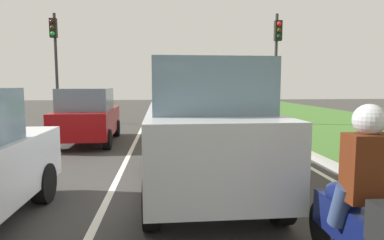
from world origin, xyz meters
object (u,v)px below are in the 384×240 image
object	(u,v)px
rider_person	(367,166)
traffic_light_near_right	(277,51)
car_suv_ahead	(203,127)
traffic_light_overhead_left	(55,50)
motorcycle	(366,236)
car_hatchback_far	(88,116)

from	to	relation	value
rider_person	traffic_light_near_right	distance (m)	12.97
rider_person	traffic_light_near_right	size ratio (longest dim) A/B	0.23
car_suv_ahead	rider_person	xyz separation A→B (m)	(1.09, -3.03, 0.02)
rider_person	traffic_light_overhead_left	size ratio (longest dim) A/B	0.22
rider_person	traffic_light_near_right	bearing A→B (deg)	75.65
traffic_light_overhead_left	motorcycle	bearing A→B (deg)	-63.66
car_suv_ahead	traffic_light_overhead_left	xyz separation A→B (m)	(-5.89, 11.01, 2.40)
motorcycle	traffic_light_overhead_left	bearing A→B (deg)	117.55
car_suv_ahead	traffic_light_near_right	xyz separation A→B (m)	(4.52, 9.28, 2.24)
car_hatchback_far	motorcycle	xyz separation A→B (m)	(4.23, -8.29, -0.31)
car_suv_ahead	car_hatchback_far	bearing A→B (deg)	120.39
motorcycle	traffic_light_overhead_left	world-z (taller)	traffic_light_overhead_left
traffic_light_near_right	rider_person	bearing A→B (deg)	-105.56
car_hatchback_far	rider_person	xyz separation A→B (m)	(4.23, -8.24, 0.31)
motorcycle	traffic_light_near_right	xyz separation A→B (m)	(3.43, 12.36, 2.84)
motorcycle	rider_person	size ratio (longest dim) A/B	1.63
traffic_light_near_right	traffic_light_overhead_left	size ratio (longest dim) A/B	0.96
car_suv_ahead	traffic_light_near_right	distance (m)	10.56
car_suv_ahead	rider_person	bearing A→B (deg)	-70.87
car_suv_ahead	traffic_light_near_right	bearing A→B (deg)	63.31
car_hatchback_far	motorcycle	size ratio (longest dim) A/B	1.97
car_suv_ahead	motorcycle	distance (m)	3.33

